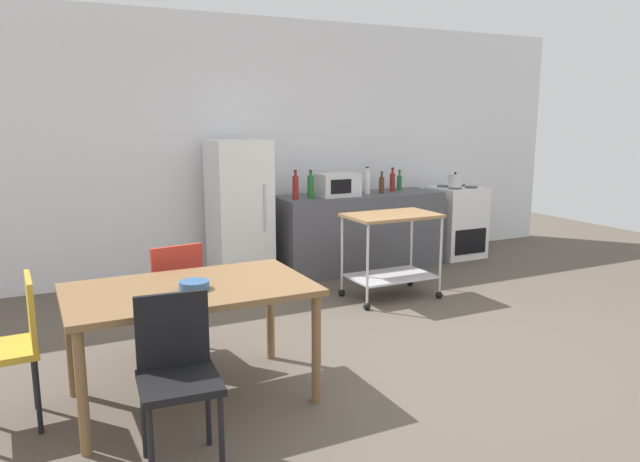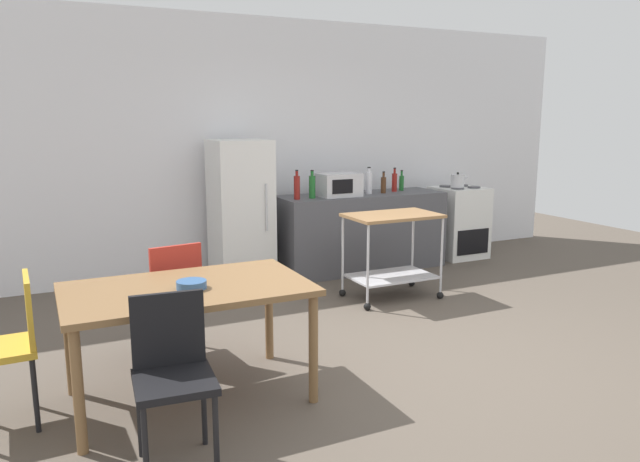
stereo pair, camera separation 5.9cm
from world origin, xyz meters
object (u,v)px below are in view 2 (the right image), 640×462
(bottle_hot_sauce, at_px, (312,186))
(microwave, at_px, (339,185))
(chair_mustard, at_px, (10,340))
(bottle_olive_oil, at_px, (297,187))
(bottle_soda, at_px, (383,184))
(bottle_sparkling_water, at_px, (369,182))
(dining_table, at_px, (188,298))
(chair_red, at_px, (172,292))
(kettle, at_px, (458,181))
(refrigerator, at_px, (241,212))
(fruit_bowl, at_px, (192,285))
(stove_oven, at_px, (458,222))
(chair_black, at_px, (172,368))
(kitchen_cart, at_px, (392,242))
(bottle_sesame_oil, at_px, (394,182))
(bottle_soy_sauce, at_px, (401,182))

(bottle_hot_sauce, relative_size, microwave, 0.68)
(chair_mustard, relative_size, bottle_olive_oil, 2.76)
(bottle_olive_oil, distance_m, bottle_soda, 1.14)
(bottle_olive_oil, bearing_deg, bottle_sparkling_water, 4.24)
(bottle_olive_oil, relative_size, microwave, 0.70)
(bottle_olive_oil, bearing_deg, microwave, 4.37)
(dining_table, distance_m, chair_mustard, 1.03)
(chair_red, height_order, kettle, kettle)
(chair_mustard, bearing_deg, bottle_olive_oil, 126.81)
(bottle_sparkling_water, distance_m, bottle_soda, 0.19)
(refrigerator, relative_size, fruit_bowl, 8.38)
(refrigerator, distance_m, bottle_soda, 1.74)
(bottle_sparkling_water, bearing_deg, microwave, -175.92)
(bottle_hot_sauce, bearing_deg, refrigerator, 166.14)
(stove_oven, bearing_deg, fruit_bowl, -148.12)
(chair_mustard, height_order, stove_oven, stove_oven)
(dining_table, xyz_separation_m, fruit_bowl, (0.01, -0.07, 0.10))
(chair_black, bearing_deg, kitchen_cart, 42.19)
(dining_table, height_order, chair_red, chair_red)
(bottle_sparkling_water, bearing_deg, kitchen_cart, -108.77)
(chair_mustard, height_order, bottle_sesame_oil, bottle_sesame_oil)
(bottle_hot_sauce, relative_size, fruit_bowl, 1.69)
(chair_black, height_order, microwave, microwave)
(bottle_soda, height_order, fruit_bowl, bottle_soda)
(chair_black, xyz_separation_m, bottle_soda, (3.16, 3.09, 0.48))
(bottle_soda, xyz_separation_m, kettle, (1.06, -0.04, -0.00))
(chair_black, xyz_separation_m, microwave, (2.56, 3.07, 0.51))
(fruit_bowl, bearing_deg, kettle, 31.62)
(bottle_hot_sauce, xyz_separation_m, bottle_sparkling_water, (0.76, 0.06, 0.00))
(bottle_soy_sauce, bearing_deg, fruit_bowl, -141.18)
(chair_mustard, xyz_separation_m, kitchen_cart, (3.36, 1.18, 0.05))
(kitchen_cart, relative_size, bottle_hot_sauce, 2.90)
(bottle_olive_oil, bearing_deg, chair_black, -123.73)
(kitchen_cart, distance_m, bottle_sesame_oil, 1.48)
(bottle_sparkling_water, height_order, bottle_soda, bottle_sparkling_water)
(dining_table, bearing_deg, kettle, 30.83)
(refrigerator, bearing_deg, fruit_bowl, -114.32)
(bottle_sparkling_water, height_order, kettle, bottle_sparkling_water)
(bottle_sparkling_water, bearing_deg, bottle_sesame_oil, 9.11)
(dining_table, distance_m, stove_oven, 4.79)
(chair_red, bearing_deg, microwave, -151.35)
(bottle_soda, bearing_deg, chair_red, -149.19)
(dining_table, bearing_deg, bottle_soy_sauce, 37.98)
(dining_table, bearing_deg, refrigerator, 64.88)
(bottle_hot_sauce, relative_size, kettle, 1.31)
(bottle_hot_sauce, height_order, kettle, bottle_hot_sauce)
(kitchen_cart, relative_size, kettle, 3.80)
(bottle_sparkling_water, xyz_separation_m, kettle, (1.25, -0.05, -0.03))
(dining_table, relative_size, bottle_olive_oil, 4.66)
(stove_oven, height_order, kettle, kettle)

